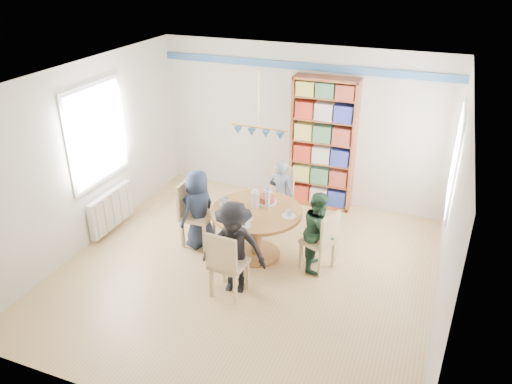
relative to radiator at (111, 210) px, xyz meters
The scene contains 14 objects.
ground 2.46m from the radiator, ahead, with size 5.00×5.00×0.00m, color tan.
room_shell 2.58m from the radiator, 14.73° to the left, with size 5.00×5.00×5.00m.
radiator is the anchor object (origin of this frame).
dining_table 2.43m from the radiator, ahead, with size 1.30×1.30×0.75m.
chair_left 1.41m from the radiator, ahead, with size 0.46×0.46×1.00m.
chair_right 3.40m from the radiator, ahead, with size 0.52×0.52×0.91m.
chair_far 2.65m from the radiator, 25.61° to the left, with size 0.50×0.50×0.99m.
chair_near 2.57m from the radiator, 20.62° to the right, with size 0.46×0.46×0.96m.
person_left 1.53m from the radiator, ahead, with size 0.60×0.39×1.22m, color #172032.
person_right 3.33m from the radiator, ahead, with size 0.56×0.44×1.16m, color #1A3523.
person_far 2.69m from the radiator, 23.40° to the left, with size 0.42×0.28×1.15m, color gray.
person_near 2.57m from the radiator, 16.69° to the right, with size 0.83×0.48×1.29m, color black.
bookshelf 3.59m from the radiator, 35.53° to the left, with size 1.07×0.32×2.24m.
tableware 2.44m from the radiator, ahead, with size 1.15×1.15×0.30m.
Camera 1 is at (2.23, -5.33, 4.10)m, focal length 35.00 mm.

